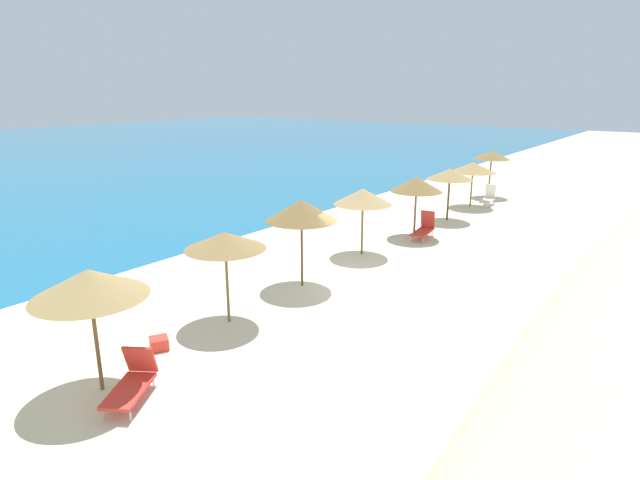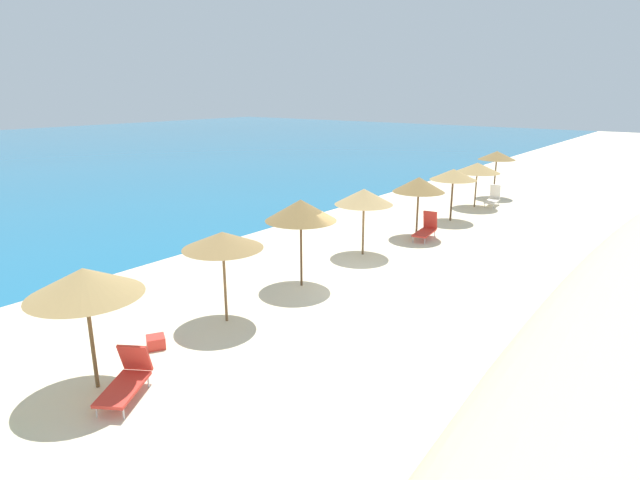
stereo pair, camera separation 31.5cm
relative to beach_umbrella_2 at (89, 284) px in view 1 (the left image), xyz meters
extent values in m
plane|color=beige|center=(8.69, -1.24, -2.44)|extent=(160.00, 160.00, 0.00)
cylinder|color=brown|center=(0.00, 0.00, -1.29)|extent=(0.08, 0.08, 2.29)
cone|color=#9E7F4C|center=(0.00, 0.00, 0.01)|extent=(2.37, 2.37, 0.60)
cylinder|color=brown|center=(4.07, 0.31, -1.30)|extent=(0.08, 0.08, 2.27)
cone|color=olive|center=(4.07, 0.31, -0.08)|extent=(2.20, 2.20, 0.46)
cylinder|color=brown|center=(7.49, 0.40, -1.25)|extent=(0.08, 0.08, 2.37)
cone|color=olive|center=(7.49, 0.40, 0.13)|extent=(2.30, 2.30, 0.69)
cylinder|color=brown|center=(11.60, 0.66, -1.35)|extent=(0.09, 0.09, 2.16)
cone|color=tan|center=(11.60, 0.66, -0.12)|extent=(2.26, 2.26, 0.61)
cylinder|color=brown|center=(15.20, 0.18, -1.35)|extent=(0.09, 0.09, 2.17)
cone|color=olive|center=(15.20, 0.18, -0.10)|extent=(2.25, 2.25, 0.64)
cylinder|color=brown|center=(18.96, 0.25, -1.34)|extent=(0.10, 0.10, 2.19)
cone|color=#9E7F4C|center=(18.96, 0.25, -0.13)|extent=(2.25, 2.25, 0.53)
cylinder|color=brown|center=(22.71, 0.50, -1.41)|extent=(0.08, 0.08, 2.06)
cone|color=#9E7F4C|center=(22.71, 0.50, -0.25)|extent=(2.44, 2.44, 0.55)
cylinder|color=brown|center=(26.09, 0.66, -1.23)|extent=(0.09, 0.09, 2.42)
cone|color=olive|center=(26.09, 0.66, 0.09)|extent=(2.16, 2.16, 0.50)
cube|color=red|center=(15.01, -0.29, -2.13)|extent=(1.62, 0.82, 0.07)
cube|color=red|center=(15.74, -0.19, -1.72)|extent=(0.29, 0.63, 0.81)
cylinder|color=silver|center=(14.32, -0.13, -2.30)|extent=(0.04, 0.04, 0.27)
cylinder|color=silver|center=(14.40, -0.64, -2.30)|extent=(0.04, 0.04, 0.27)
cylinder|color=silver|center=(15.63, 0.05, -2.30)|extent=(0.04, 0.04, 0.27)
cylinder|color=silver|center=(15.70, -0.46, -2.30)|extent=(0.04, 0.04, 0.27)
cube|color=red|center=(0.03, -0.96, -2.14)|extent=(1.52, 1.28, 0.07)
cube|color=red|center=(0.59, -0.61, -1.78)|extent=(0.60, 0.71, 0.70)
cylinder|color=silver|center=(-0.61, -1.03, -2.31)|extent=(0.04, 0.04, 0.26)
cylinder|color=silver|center=(-0.32, -1.50, -2.31)|extent=(0.04, 0.04, 0.26)
cylinder|color=silver|center=(0.39, -0.41, -2.31)|extent=(0.04, 0.04, 0.26)
cylinder|color=silver|center=(0.68, -0.88, -2.31)|extent=(0.04, 0.04, 0.26)
cube|color=white|center=(23.44, -0.20, -2.14)|extent=(1.50, 0.75, 0.07)
cube|color=white|center=(24.11, -0.11, -1.72)|extent=(0.28, 0.58, 0.84)
cylinder|color=silver|center=(22.80, -0.04, -2.31)|extent=(0.04, 0.04, 0.26)
cylinder|color=silver|center=(22.86, -0.52, -2.31)|extent=(0.04, 0.04, 0.26)
cylinder|color=silver|center=(24.01, 0.12, -2.31)|extent=(0.04, 0.04, 0.26)
cylinder|color=silver|center=(24.07, -0.36, -2.31)|extent=(0.04, 0.04, 0.26)
cube|color=red|center=(1.88, 0.52, -2.28)|extent=(0.60, 0.59, 0.30)
camera|label=1|loc=(-5.26, -9.76, 3.80)|focal=29.42mm
camera|label=2|loc=(-5.07, -10.01, 3.80)|focal=29.42mm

